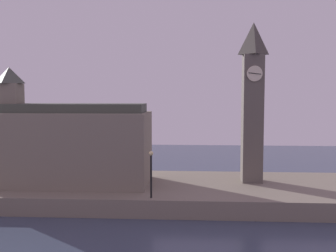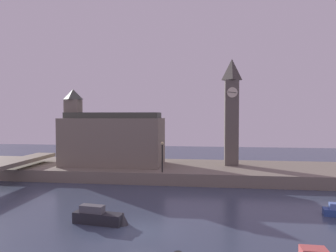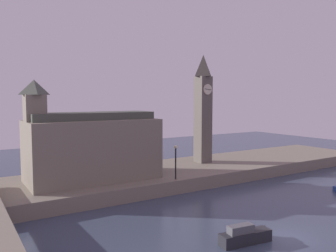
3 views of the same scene
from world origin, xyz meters
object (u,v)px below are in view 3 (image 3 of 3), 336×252
object	(u,v)px
clock_tower	(203,107)
parliament_hall	(90,147)
streetlamp	(176,158)
boat_barge_dark	(248,235)

from	to	relation	value
clock_tower	parliament_hall	size ratio (longest dim) A/B	1.07
parliament_hall	streetlamp	distance (m)	9.43
streetlamp	boat_barge_dark	bearing A→B (deg)	-101.65
clock_tower	parliament_hall	world-z (taller)	clock_tower
clock_tower	boat_barge_dark	xyz separation A→B (m)	(-11.67, -20.29, -8.61)
clock_tower	streetlamp	xyz separation A→B (m)	(-8.84, -6.53, -5.30)
parliament_hall	streetlamp	bearing A→B (deg)	-30.80
boat_barge_dark	streetlamp	bearing A→B (deg)	78.35
streetlamp	boat_barge_dark	distance (m)	14.43
streetlamp	parliament_hall	bearing A→B (deg)	149.20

